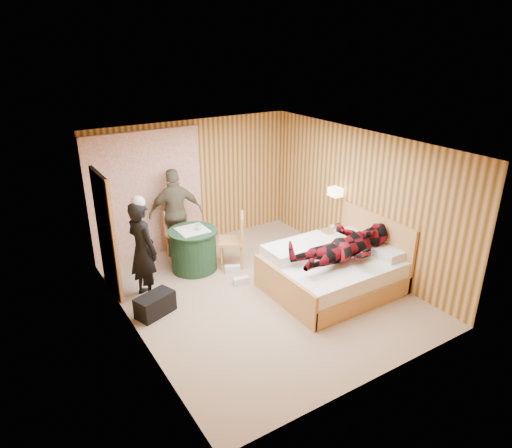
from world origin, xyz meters
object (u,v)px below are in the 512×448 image
woman_standing (143,250)px  man_at_table (176,213)px  chair_near (236,236)px  nightstand (335,245)px  chair_far (177,229)px  bed (333,270)px  man_on_bed (347,238)px  duffel_bag (155,305)px  wall_lamp (335,192)px  round_table (194,249)px

woman_standing → man_at_table: 1.58m
chair_near → woman_standing: woman_standing is taller
nightstand → chair_far: bearing=144.9°
chair_near → nightstand: bearing=96.3°
bed → woman_standing: (-2.76, 1.42, 0.50)m
bed → man_at_table: (-1.70, 2.59, 0.54)m
nightstand → man_on_bed: man_on_bed is taller
nightstand → chair_near: bearing=155.9°
chair_far → woman_standing: size_ratio=0.56×
man_at_table → duffel_bag: bearing=69.6°
bed → man_on_bed: (0.03, -0.23, 0.67)m
nightstand → man_at_table: man_at_table is taller
nightstand → chair_far: chair_far is taller
woman_standing → man_on_bed: man_on_bed is taller
wall_lamp → nightstand: (-0.04, -0.15, -1.01)m
man_at_table → wall_lamp: bearing=159.1°
chair_near → bed: bearing=61.8°
round_table → duffel_bag: bearing=-137.7°
man_on_bed → man_at_table: bearing=121.5°
round_table → man_at_table: 0.87m
bed → chair_near: 1.87m
duffel_bag → round_table: bearing=22.1°
duffel_bag → bed: bearing=-36.4°
woman_standing → man_at_table: size_ratio=0.96×
wall_lamp → bed: size_ratio=0.13×
chair_near → wall_lamp: bearing=100.9°
man_at_table → man_on_bed: size_ratio=0.97×
chair_far → woman_standing: bearing=-147.0°
bed → woman_standing: woman_standing is taller
chair_far → man_at_table: 0.33m
bed → duffel_bag: size_ratio=3.51×
wall_lamp → nightstand: wall_lamp is taller
bed → round_table: 2.52m
woman_standing → man_at_table: (1.06, 1.17, 0.04)m
chair_near → round_table: bearing=-80.0°
wall_lamp → woman_standing: size_ratio=0.16×
chair_far → man_at_table: bearing=50.5°
round_table → chair_near: bearing=-20.4°
woman_standing → man_at_table: man_at_table is taller
nightstand → round_table: size_ratio=0.65×
chair_far → man_at_table: (0.02, 0.04, 0.32)m
round_table → chair_far: chair_far is taller
chair_far → duffel_bag: 2.08m
bed → man_on_bed: size_ratio=1.17×
bed → nightstand: bed is taller
round_table → man_on_bed: size_ratio=0.50×
bed → duffel_bag: 2.95m
wall_lamp → chair_far: size_ratio=0.28×
chair_near → man_at_table: (-0.73, 1.01, 0.28)m
bed → round_table: bed is taller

